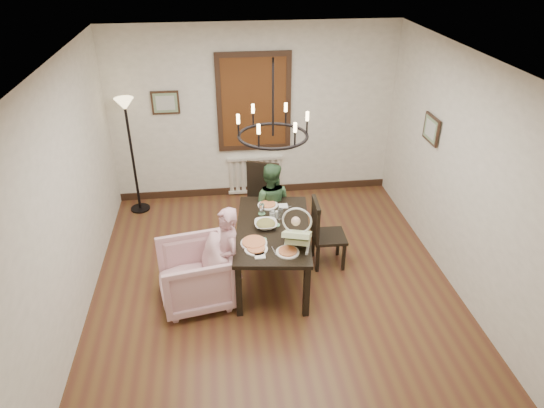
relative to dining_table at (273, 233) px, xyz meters
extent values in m
cube|color=#50291B|center=(-0.01, -0.17, -0.66)|extent=(4.50, 5.00, 0.01)
cube|color=white|center=(-0.01, -0.17, 2.14)|extent=(4.50, 5.00, 0.01)
cube|color=silver|center=(-0.01, 2.33, 0.74)|extent=(4.50, 0.01, 2.80)
cube|color=silver|center=(-2.26, -0.17, 0.74)|extent=(0.01, 5.00, 2.80)
cube|color=silver|center=(2.24, -0.17, 0.74)|extent=(0.01, 5.00, 2.80)
cube|color=black|center=(0.00, 0.00, 0.06)|extent=(1.09, 1.69, 0.05)
cube|color=black|center=(-0.48, -0.68, -0.31)|extent=(0.07, 0.07, 0.69)
cube|color=black|center=(-0.29, 0.78, -0.31)|extent=(0.07, 0.07, 0.69)
cube|color=black|center=(0.29, -0.78, -0.31)|extent=(0.07, 0.07, 0.69)
cube|color=black|center=(0.48, 0.68, -0.31)|extent=(0.07, 0.07, 0.69)
imported|color=#D1A0AB|center=(-0.98, -0.35, -0.28)|extent=(0.96, 0.95, 0.76)
imported|color=#C58B93|center=(-0.58, -0.40, -0.13)|extent=(0.36, 0.44, 1.05)
imported|color=#345834|center=(0.06, 0.80, -0.15)|extent=(0.58, 0.49, 1.02)
imported|color=white|center=(-0.08, 0.02, 0.13)|extent=(0.34, 0.34, 0.08)
cylinder|color=tan|center=(-0.26, -0.33, 0.10)|extent=(0.31, 0.31, 0.04)
cylinder|color=silver|center=(0.01, 0.18, 0.15)|extent=(0.07, 0.07, 0.13)
cube|color=#5C3512|center=(-0.01, 2.29, 0.94)|extent=(1.00, 0.03, 1.40)
cube|color=black|center=(-1.36, 2.30, 0.99)|extent=(0.42, 0.03, 0.36)
cube|color=black|center=(2.20, 0.73, 0.99)|extent=(0.03, 0.42, 0.36)
torus|color=black|center=(0.00, 0.00, 1.29)|extent=(0.80, 0.80, 0.04)
camera|label=1|loc=(-0.63, -5.01, 3.28)|focal=32.00mm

